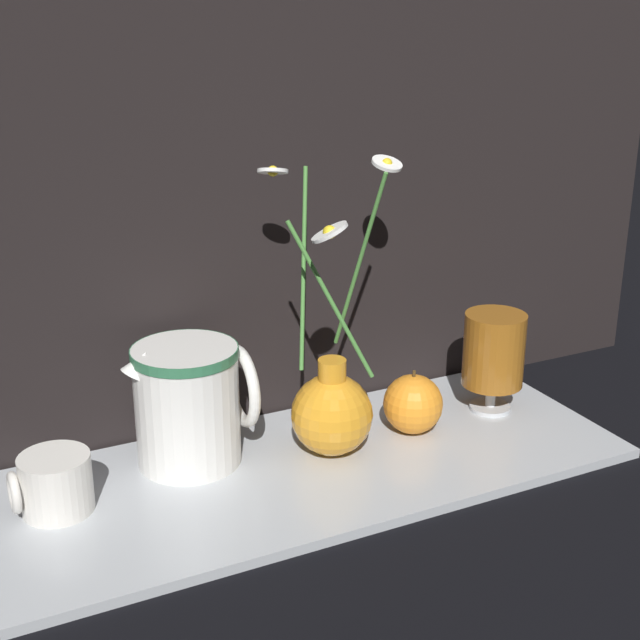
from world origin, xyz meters
The scene contains 7 objects.
ground_plane centered at (0.00, 0.00, 0.00)m, with size 6.00×6.00×0.00m, color black.
shelf centered at (0.00, 0.00, 0.01)m, with size 0.77×0.30×0.01m.
vase_with_flowers centered at (0.03, 0.02, 0.07)m, with size 0.19×0.17×0.36m.
yellow_mug centered at (-0.30, 0.03, 0.05)m, with size 0.09×0.08×0.07m.
ceramic_pitcher centered at (-0.13, 0.07, 0.09)m, with size 0.15×0.13×0.16m.
tea_glass centered at (0.28, 0.03, 0.10)m, with size 0.08×0.08×0.14m.
orange_fruit centered at (0.15, 0.02, 0.05)m, with size 0.08×0.08×0.09m.
Camera 1 is at (-0.42, -0.86, 0.54)m, focal length 50.00 mm.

